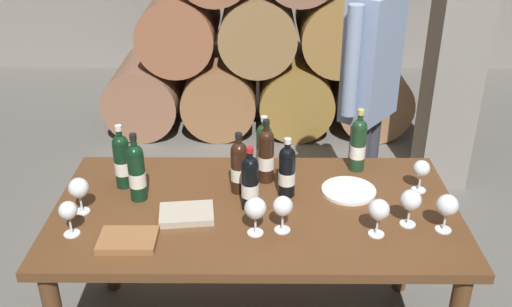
# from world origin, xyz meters

# --- Properties ---
(barrel_stack) EXTENTS (2.49, 0.90, 1.69)m
(barrel_stack) POSITION_xyz_m (-0.00, 2.60, 0.72)
(barrel_stack) COLOR #8D6148
(barrel_stack) RESTS_ON ground_plane
(dining_table) EXTENTS (1.70, 0.90, 0.76)m
(dining_table) POSITION_xyz_m (0.00, 0.00, 0.67)
(dining_table) COLOR brown
(dining_table) RESTS_ON ground_plane
(wine_bottle_0) EXTENTS (0.07, 0.07, 0.28)m
(wine_bottle_0) POSITION_xyz_m (-0.02, -0.01, 0.88)
(wine_bottle_0) COLOR black
(wine_bottle_0) RESTS_ON dining_table
(wine_bottle_1) EXTENTS (0.07, 0.07, 0.27)m
(wine_bottle_1) POSITION_xyz_m (0.13, 0.10, 0.88)
(wine_bottle_1) COLOR black
(wine_bottle_1) RESTS_ON dining_table
(wine_bottle_2) EXTENTS (0.07, 0.07, 0.30)m
(wine_bottle_2) POSITION_xyz_m (-0.59, 0.17, 0.89)
(wine_bottle_2) COLOR black
(wine_bottle_2) RESTS_ON dining_table
(wine_bottle_3) EXTENTS (0.07, 0.07, 0.31)m
(wine_bottle_3) POSITION_xyz_m (-0.50, 0.06, 0.89)
(wine_bottle_3) COLOR black
(wine_bottle_3) RESTS_ON dining_table
(wine_bottle_4) EXTENTS (0.07, 0.07, 0.28)m
(wine_bottle_4) POSITION_xyz_m (-0.07, 0.13, 0.88)
(wine_bottle_4) COLOR black
(wine_bottle_4) RESTS_ON dining_table
(wine_bottle_5) EXTENTS (0.07, 0.07, 0.30)m
(wine_bottle_5) POSITION_xyz_m (0.47, 0.34, 0.89)
(wine_bottle_5) COLOR #19381E
(wine_bottle_5) RESTS_ON dining_table
(wine_bottle_6) EXTENTS (0.07, 0.07, 0.30)m
(wine_bottle_6) POSITION_xyz_m (0.04, 0.23, 0.89)
(wine_bottle_6) COLOR black
(wine_bottle_6) RESTS_ON dining_table
(wine_bottle_7) EXTENTS (0.07, 0.07, 0.27)m
(wine_bottle_7) POSITION_xyz_m (0.04, 0.33, 0.88)
(wine_bottle_7) COLOR #19381E
(wine_bottle_7) RESTS_ON dining_table
(wine_glass_0) EXTENTS (0.07, 0.07, 0.15)m
(wine_glass_0) POSITION_xyz_m (-0.72, -0.21, 0.86)
(wine_glass_0) COLOR white
(wine_glass_0) RESTS_ON dining_table
(wine_glass_1) EXTENTS (0.09, 0.09, 0.16)m
(wine_glass_1) POSITION_xyz_m (0.00, -0.20, 0.87)
(wine_glass_1) COLOR white
(wine_glass_1) RESTS_ON dining_table
(wine_glass_2) EXTENTS (0.08, 0.08, 0.16)m
(wine_glass_2) POSITION_xyz_m (0.47, -0.20, 0.87)
(wine_glass_2) COLOR white
(wine_glass_2) RESTS_ON dining_table
(wine_glass_3) EXTENTS (0.08, 0.08, 0.16)m
(wine_glass_3) POSITION_xyz_m (0.61, -0.13, 0.87)
(wine_glass_3) COLOR white
(wine_glass_3) RESTS_ON dining_table
(wine_glass_4) EXTENTS (0.08, 0.08, 0.15)m
(wine_glass_4) POSITION_xyz_m (0.11, -0.18, 0.87)
(wine_glass_4) COLOR white
(wine_glass_4) RESTS_ON dining_table
(wine_glass_5) EXTENTS (0.08, 0.08, 0.16)m
(wine_glass_5) POSITION_xyz_m (-0.72, -0.05, 0.87)
(wine_glass_5) COLOR white
(wine_glass_5) RESTS_ON dining_table
(wine_glass_6) EXTENTS (0.07, 0.07, 0.15)m
(wine_glass_6) POSITION_xyz_m (0.72, 0.14, 0.86)
(wine_glass_6) COLOR white
(wine_glass_6) RESTS_ON dining_table
(wine_glass_7) EXTENTS (0.09, 0.09, 0.16)m
(wine_glass_7) POSITION_xyz_m (0.74, -0.17, 0.87)
(wine_glass_7) COLOR white
(wine_glass_7) RESTS_ON dining_table
(tasting_notebook) EXTENTS (0.24, 0.18, 0.03)m
(tasting_notebook) POSITION_xyz_m (-0.28, -0.08, 0.77)
(tasting_notebook) COLOR #B2A893
(tasting_notebook) RESTS_ON dining_table
(leather_ledger) EXTENTS (0.22, 0.16, 0.03)m
(leather_ledger) POSITION_xyz_m (-0.49, -0.27, 0.77)
(leather_ledger) COLOR #936038
(leather_ledger) RESTS_ON dining_table
(serving_plate) EXTENTS (0.24, 0.24, 0.01)m
(serving_plate) POSITION_xyz_m (0.41, 0.12, 0.77)
(serving_plate) COLOR white
(serving_plate) RESTS_ON dining_table
(sommelier_presenting) EXTENTS (0.34, 0.41, 1.72)m
(sommelier_presenting) POSITION_xyz_m (0.59, 0.75, 1.04)
(sommelier_presenting) COLOR #383842
(sommelier_presenting) RESTS_ON ground_plane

